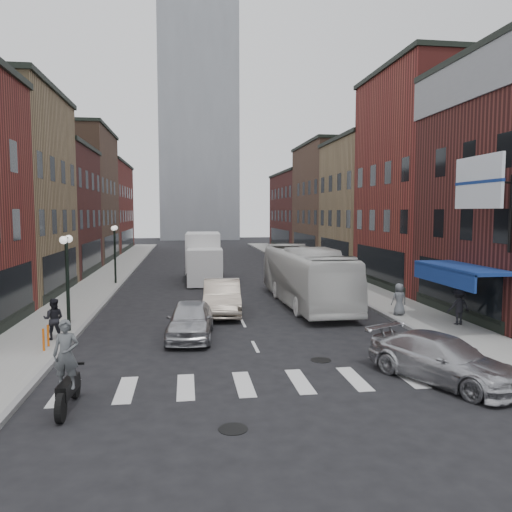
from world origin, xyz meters
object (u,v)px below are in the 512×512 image
at_px(box_truck, 203,258).
at_px(ped_left_solo, 54,319).
at_px(bike_rack, 46,338).
at_px(transit_bus, 306,276).
at_px(billboard_sign, 480,184).
at_px(streetlamp_far, 115,243).
at_px(streetlamp_near, 67,265).
at_px(sedan_left_near, 190,320).
at_px(sedan_left_far, 222,297).
at_px(curb_car, 442,359).
at_px(ped_right_a, 458,306).
at_px(motorcycle_rider, 67,368).
at_px(ped_right_c, 399,299).

xyz_separation_m(box_truck, ped_left_solo, (-6.37, -16.53, -0.77)).
distance_m(bike_rack, transit_bus, 13.97).
relative_size(billboard_sign, streetlamp_far, 0.90).
height_order(billboard_sign, streetlamp_far, billboard_sign).
relative_size(bike_rack, box_truck, 0.10).
height_order(streetlamp_near, sedan_left_near, streetlamp_near).
xyz_separation_m(streetlamp_near, sedan_left_far, (6.60, 3.24, -2.07)).
relative_size(streetlamp_near, curb_car, 0.87).
distance_m(sedan_left_far, ped_right_a, 10.97).
relative_size(streetlamp_near, box_truck, 0.51).
height_order(box_truck, ped_left_solo, box_truck).
xyz_separation_m(curb_car, ped_left_solo, (-12.68, 6.22, 0.26)).
bearing_deg(curb_car, transit_bus, 67.55).
relative_size(motorcycle_rider, curb_car, 0.50).
bearing_deg(transit_bus, ped_left_solo, -151.93).
distance_m(ped_left_solo, ped_right_c, 15.36).
distance_m(box_truck, sedan_left_far, 11.96).
relative_size(sedan_left_near, ped_right_c, 2.87).
bearing_deg(streetlamp_near, ped_right_c, 4.10).
height_order(bike_rack, sedan_left_far, sedan_left_far).
height_order(motorcycle_rider, ped_right_c, motorcycle_rider).
bearing_deg(streetlamp_far, ped_left_solo, -90.95).
height_order(transit_bus, curb_car, transit_bus).
bearing_deg(ped_right_a, box_truck, -61.23).
relative_size(transit_bus, ped_right_c, 7.41).
distance_m(billboard_sign, motorcycle_rider, 15.79).
distance_m(curb_car, ped_right_a, 7.67).
relative_size(streetlamp_far, ped_right_c, 2.69).
relative_size(sedan_left_far, ped_right_a, 3.21).
height_order(ped_right_a, ped_right_c, ped_right_a).
relative_size(sedan_left_near, ped_left_solo, 2.74).
relative_size(billboard_sign, sedan_left_near, 0.84).
bearing_deg(ped_left_solo, motorcycle_rider, 107.05).
xyz_separation_m(sedan_left_near, ped_left_solo, (-5.25, -0.03, 0.20)).
xyz_separation_m(motorcycle_rider, ped_left_solo, (-2.06, 6.93, -0.16)).
bearing_deg(sedan_left_near, ped_right_c, 18.44).
bearing_deg(billboard_sign, sedan_left_far, 144.30).
bearing_deg(bike_rack, streetlamp_near, 85.76).
distance_m(sedan_left_near, sedan_left_far, 4.85).
xyz_separation_m(sedan_left_near, curb_car, (7.43, -6.25, -0.06)).
relative_size(ped_left_solo, ped_right_c, 1.05).
relative_size(sedan_left_near, curb_car, 0.92).
bearing_deg(ped_right_a, streetlamp_near, -8.06).
bearing_deg(box_truck, streetlamp_near, -109.92).
bearing_deg(transit_bus, sedan_left_near, -135.66).
bearing_deg(sedan_left_far, streetlamp_near, -150.18).
relative_size(bike_rack, ped_right_c, 0.52).
bearing_deg(sedan_left_near, ped_right_a, 5.59).
distance_m(bike_rack, sedan_left_near, 5.37).
xyz_separation_m(billboard_sign, motorcycle_rider, (-14.18, -4.79, -5.02)).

